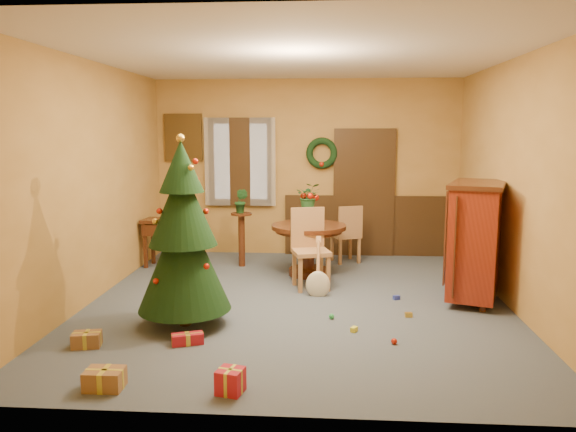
# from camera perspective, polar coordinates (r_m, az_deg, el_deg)

# --- Properties ---
(room_envelope) EXTENTS (5.50, 5.50, 5.50)m
(room_envelope) POSITION_cam_1_polar(r_m,az_deg,el_deg) (9.31, 3.14, 2.81)
(room_envelope) COLOR #353E4D
(room_envelope) RESTS_ON ground
(dining_table) EXTENTS (1.07, 1.07, 0.73)m
(dining_table) POSITION_cam_1_polar(r_m,az_deg,el_deg) (8.05, 2.11, -2.44)
(dining_table) COLOR black
(dining_table) RESTS_ON floor
(urn) EXTENTS (0.30, 0.30, 0.22)m
(urn) POSITION_cam_1_polar(r_m,az_deg,el_deg) (7.99, 2.13, -0.13)
(urn) COLOR slate
(urn) RESTS_ON dining_table
(centerpiece_plant) EXTENTS (0.35, 0.30, 0.38)m
(centerpiece_plant) POSITION_cam_1_polar(r_m,az_deg,el_deg) (7.95, 2.14, 2.01)
(centerpiece_plant) COLOR #1E4C23
(centerpiece_plant) RESTS_ON urn
(chair_near) EXTENTS (0.56, 0.56, 1.05)m
(chair_near) POSITION_cam_1_polar(r_m,az_deg,el_deg) (7.44, 2.20, -2.98)
(chair_near) COLOR olive
(chair_near) RESTS_ON floor
(chair_far) EXTENTS (0.52, 0.52, 0.91)m
(chair_far) POSITION_cam_1_polar(r_m,az_deg,el_deg) (8.83, 6.06, -1.65)
(chair_far) COLOR olive
(chair_far) RESTS_ON floor
(guitar) EXTENTS (0.42, 0.53, 0.71)m
(guitar) POSITION_cam_1_polar(r_m,az_deg,el_deg) (7.06, 3.07, -5.30)
(guitar) COLOR beige
(guitar) RESTS_ON floor
(plant_stand) EXTENTS (0.32, 0.32, 0.83)m
(plant_stand) POSITION_cam_1_polar(r_m,az_deg,el_deg) (8.60, -4.74, -1.75)
(plant_stand) COLOR black
(plant_stand) RESTS_ON floor
(stand_plant) EXTENTS (0.25, 0.22, 0.37)m
(stand_plant) POSITION_cam_1_polar(r_m,az_deg,el_deg) (8.52, -4.78, 1.54)
(stand_plant) COLOR #19471E
(stand_plant) RESTS_ON plant_stand
(christmas_tree) EXTENTS (0.99, 0.99, 2.03)m
(christmas_tree) POSITION_cam_1_polar(r_m,az_deg,el_deg) (5.99, -10.60, -2.06)
(christmas_tree) COLOR #382111
(christmas_tree) RESTS_ON floor
(writing_desk) EXTENTS (0.86, 0.48, 0.73)m
(writing_desk) POSITION_cam_1_polar(r_m,az_deg,el_deg) (8.72, -11.85, -1.50)
(writing_desk) COLOR black
(writing_desk) RESTS_ON floor
(sideboard) EXTENTS (0.95, 1.27, 1.45)m
(sideboard) POSITION_cam_1_polar(r_m,az_deg,el_deg) (7.17, 18.54, -2.11)
(sideboard) COLOR #5A150A
(sideboard) RESTS_ON floor
(gift_a) EXTENTS (0.31, 0.23, 0.16)m
(gift_a) POSITION_cam_1_polar(r_m,az_deg,el_deg) (4.94, -18.13, -15.47)
(gift_a) COLOR brown
(gift_a) RESTS_ON floor
(gift_b) EXTENTS (0.24, 0.24, 0.20)m
(gift_b) POSITION_cam_1_polar(r_m,az_deg,el_deg) (4.66, -5.87, -16.34)
(gift_b) COLOR #A71624
(gift_b) RESTS_ON floor
(gift_c) EXTENTS (0.29, 0.23, 0.14)m
(gift_c) POSITION_cam_1_polar(r_m,az_deg,el_deg) (5.87, -19.77, -11.73)
(gift_c) COLOR brown
(gift_c) RESTS_ON floor
(gift_d) EXTENTS (0.33, 0.22, 0.11)m
(gift_d) POSITION_cam_1_polar(r_m,az_deg,el_deg) (5.69, -10.17, -12.19)
(gift_d) COLOR #A71624
(gift_d) RESTS_ON floor
(toy_a) EXTENTS (0.09, 0.08, 0.05)m
(toy_a) POSITION_cam_1_polar(r_m,az_deg,el_deg) (7.12, 10.96, -8.13)
(toy_a) COLOR #2534A3
(toy_a) RESTS_ON floor
(toy_b) EXTENTS (0.06, 0.06, 0.06)m
(toy_b) POSITION_cam_1_polar(r_m,az_deg,el_deg) (6.32, 4.45, -10.13)
(toy_b) COLOR green
(toy_b) RESTS_ON floor
(toy_c) EXTENTS (0.08, 0.09, 0.05)m
(toy_c) POSITION_cam_1_polar(r_m,az_deg,el_deg) (5.97, 6.73, -11.37)
(toy_c) COLOR yellow
(toy_c) RESTS_ON floor
(toy_d) EXTENTS (0.06, 0.06, 0.06)m
(toy_d) POSITION_cam_1_polar(r_m,az_deg,el_deg) (5.70, 10.73, -12.40)
(toy_d) COLOR #B61E0C
(toy_d) RESTS_ON floor
(toy_e) EXTENTS (0.08, 0.06, 0.05)m
(toy_e) POSITION_cam_1_polar(r_m,az_deg,el_deg) (6.51, 12.14, -9.79)
(toy_e) COLOR gold
(toy_e) RESTS_ON floor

